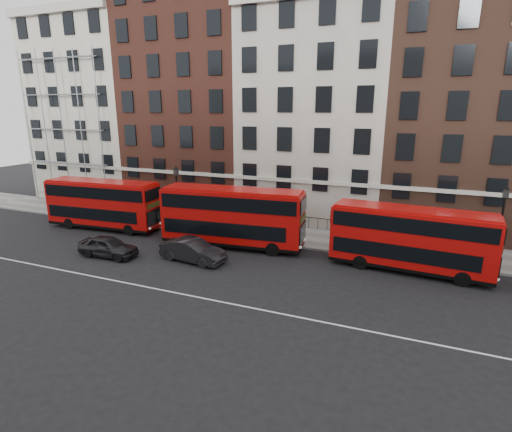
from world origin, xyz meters
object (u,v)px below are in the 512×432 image
at_px(car_front, 193,251).
at_px(bus_a, 103,203).
at_px(car_rear, 108,246).
at_px(bus_b, 232,216).
at_px(bus_c, 410,238).

bearing_deg(car_front, bus_a, 77.24).
bearing_deg(bus_a, car_rear, -49.43).
height_order(bus_a, bus_b, bus_b).
height_order(bus_b, car_rear, bus_b).
distance_m(bus_c, car_rear, 20.42).
bearing_deg(car_rear, bus_c, -77.40).
xyz_separation_m(bus_a, bus_b, (12.33, -0.00, 0.13)).
distance_m(bus_b, car_front, 4.29).
relative_size(bus_a, car_front, 2.19).
relative_size(bus_a, bus_c, 1.02).
relative_size(bus_b, bus_c, 1.08).
relative_size(car_rear, car_front, 0.93).
bearing_deg(car_rear, bus_a, 42.03).
height_order(bus_c, car_front, bus_c).
distance_m(car_rear, car_front, 6.18).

